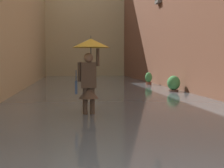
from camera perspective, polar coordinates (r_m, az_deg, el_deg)
name	(u,v)px	position (r m, az deg, el deg)	size (l,w,h in m)	color
ground_plane	(98,92)	(16.84, -2.31, -1.37)	(71.93, 71.93, 0.00)	slate
flood_water	(98,90)	(16.83, -2.31, -1.03)	(8.00, 34.77, 0.20)	#515B60
building_facade_right	(3,0)	(17.24, -17.85, 13.31)	(2.04, 32.77, 8.84)	tan
building_facade_far	(85,19)	(32.27, -4.62, 10.80)	(10.80, 1.80, 10.92)	tan
person_wading	(90,64)	(8.42, -3.81, 3.45)	(0.93, 0.93, 2.15)	#2D2319
potted_plant_far_left	(149,80)	(19.45, 6.20, 0.73)	(0.40, 0.40, 0.90)	brown
potted_plant_mid_left	(174,85)	(15.16, 10.36, -0.14)	(0.57, 0.57, 0.90)	brown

